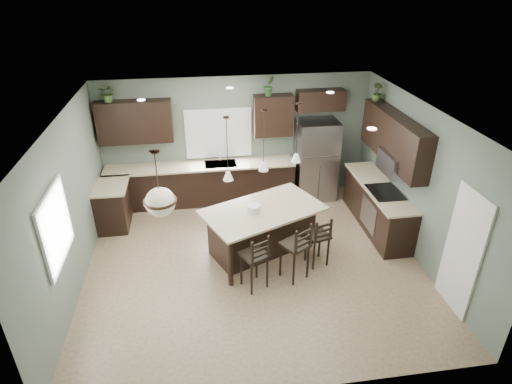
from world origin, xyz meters
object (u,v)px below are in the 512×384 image
(refrigerator, at_px, (316,160))
(kitchen_island, at_px, (263,230))
(bar_stool_left, at_px, (254,261))
(bar_stool_right, at_px, (318,240))
(plant_back_left, at_px, (108,93))
(bar_stool_center, at_px, (295,250))
(serving_dish, at_px, (254,209))

(refrigerator, relative_size, kitchen_island, 0.86)
(bar_stool_left, height_order, bar_stool_right, bar_stool_left)
(bar_stool_left, xyz_separation_m, bar_stool_right, (1.22, 0.47, -0.03))
(bar_stool_right, bearing_deg, plant_back_left, 128.55)
(bar_stool_right, bearing_deg, refrigerator, 60.77)
(kitchen_island, xyz_separation_m, bar_stool_center, (0.41, -0.84, 0.10))
(plant_back_left, bearing_deg, refrigerator, -2.56)
(refrigerator, distance_m, bar_stool_right, 2.66)
(serving_dish, bearing_deg, kitchen_island, 23.68)
(refrigerator, distance_m, bar_stool_center, 3.10)
(bar_stool_center, xyz_separation_m, bar_stool_right, (0.50, 0.32, -0.06))
(serving_dish, bearing_deg, refrigerator, 50.62)
(bar_stool_center, bearing_deg, bar_stool_left, 160.92)
(refrigerator, relative_size, plant_back_left, 4.95)
(refrigerator, bearing_deg, plant_back_left, 177.44)
(bar_stool_left, distance_m, bar_stool_right, 1.30)
(bar_stool_center, height_order, bar_stool_right, bar_stool_center)
(serving_dish, bearing_deg, bar_stool_left, -97.92)
(refrigerator, bearing_deg, serving_dish, -129.38)
(bar_stool_right, distance_m, plant_back_left, 5.07)
(kitchen_island, distance_m, plant_back_left, 4.17)
(bar_stool_center, bearing_deg, refrigerator, 37.72)
(kitchen_island, relative_size, bar_stool_right, 2.14)
(bar_stool_center, xyz_separation_m, plant_back_left, (-3.23, 3.06, 2.03))
(serving_dish, xyz_separation_m, plant_back_left, (-2.63, 2.30, 1.59))
(serving_dish, relative_size, plant_back_left, 0.64)
(bar_stool_right, xyz_separation_m, plant_back_left, (-3.72, 2.74, 2.09))
(kitchen_island, bearing_deg, bar_stool_right, -53.38)
(serving_dish, height_order, plant_back_left, plant_back_left)
(serving_dish, height_order, bar_stool_center, bar_stool_center)
(bar_stool_center, bearing_deg, plant_back_left, 105.87)
(kitchen_island, xyz_separation_m, bar_stool_right, (0.91, -0.52, 0.04))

